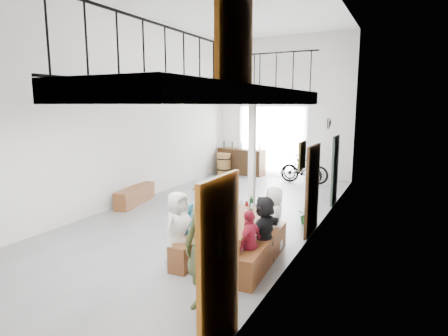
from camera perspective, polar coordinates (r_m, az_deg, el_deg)
The scene contains 24 objects.
floor at distance 10.02m, azimuth -1.82°, elevation -7.01°, with size 12.00×12.00×0.00m, color #606062.
room_walls at distance 9.63m, azimuth -1.94°, elevation 13.71°, with size 12.00×12.00×12.00m.
gateway_portal at distance 15.30m, azimuth 7.32°, elevation 4.05°, with size 2.80×0.08×2.80m, color white.
right_wall_decor at distance 6.94m, azimuth 10.66°, elevation 0.12°, with size 0.07×8.28×5.07m.
balcony at distance 5.92m, azimuth 0.79°, elevation 10.53°, with size 1.52×5.62×4.00m.
tasting_table at distance 6.98m, azimuth 1.64°, elevation -8.43°, with size 1.05×2.12×0.79m.
bench_inner at distance 7.41m, azimuth -3.12°, elevation -11.18°, with size 0.33×2.07×0.48m, color brown.
bench_wall at distance 6.95m, azimuth 6.13°, elevation -12.54°, with size 0.29×2.20×0.51m, color brown.
tableware at distance 6.93m, azimuth 1.76°, elevation -6.71°, with size 0.56×1.37×0.35m.
side_bench at distance 11.25m, azimuth -13.38°, elevation -4.09°, with size 0.39×1.79×0.50m, color brown.
oak_barrel at distance 15.52m, azimuth -0.03°, elevation 0.64°, with size 0.60×0.60×0.88m.
serving_counter at distance 15.58m, azimuth 2.65°, elevation 0.98°, with size 2.00×0.55×1.05m, color #3A250F.
counter_bottles at distance 15.49m, azimuth 2.67°, elevation 3.42°, with size 1.75×0.23×0.28m.
guest_left_a at distance 6.78m, azimuth -7.05°, elevation -9.24°, with size 0.67×0.44×1.37m, color silver.
guest_left_b at distance 7.19m, azimuth -5.14°, elevation -9.40°, with size 0.39×0.25×1.06m, color #246279.
guest_left_c at distance 7.72m, azimuth -2.41°, elevation -7.82°, with size 0.54×0.42×1.11m, color silver.
guest_left_d at distance 8.15m, azimuth -0.41°, elevation -7.15°, with size 0.67×0.38×1.03m, color #246279.
guest_right_a at distance 6.39m, azimuth 3.93°, elevation -11.41°, with size 0.68×0.28×1.15m, color #A51C33.
guest_right_b at distance 6.83m, azimuth 6.11°, elevation -9.50°, with size 1.19×0.38×1.28m, color black.
guest_right_c at distance 7.50m, azimuth 7.58°, elevation -7.68°, with size 0.63×0.41×1.30m, color silver.
host_standing at distance 5.23m, azimuth -2.88°, elevation -11.98°, with size 0.69×0.45×1.89m, color #4D5831.
potted_plant at distance 9.35m, azimuth 12.40°, elevation -7.12°, with size 0.38×0.33×0.42m, color #1A441A.
bicycle_near at distance 14.47m, azimuth 11.83°, elevation -0.24°, with size 0.58×1.67×0.88m, color black.
bicycle_far at distance 14.05m, azimuth 12.12°, elevation -0.16°, with size 0.50×1.77×1.06m, color black.
Camera 1 is at (4.52, -8.47, 2.87)m, focal length 30.00 mm.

